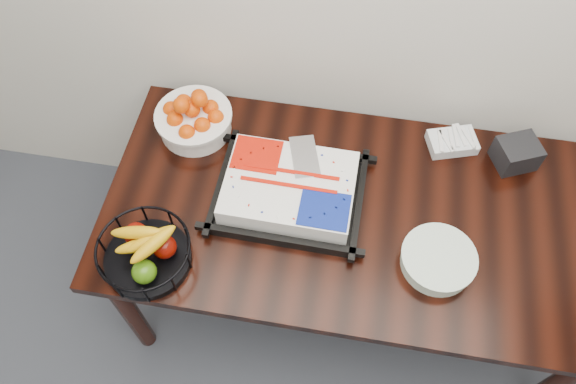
% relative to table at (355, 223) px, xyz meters
% --- Properties ---
extents(table, '(1.80, 0.90, 0.75)m').
position_rel_table_xyz_m(table, '(0.00, 0.00, 0.00)').
color(table, black).
rests_on(table, ground).
extents(cake_tray, '(0.52, 0.42, 0.11)m').
position_rel_table_xyz_m(cake_tray, '(-0.25, 0.02, 0.13)').
color(cake_tray, black).
rests_on(cake_tray, table).
extents(tangerine_bowl, '(0.29, 0.29, 0.19)m').
position_rel_table_xyz_m(tangerine_bowl, '(-0.66, 0.26, 0.17)').
color(tangerine_bowl, white).
rests_on(tangerine_bowl, table).
extents(fruit_basket, '(0.31, 0.31, 0.16)m').
position_rel_table_xyz_m(fruit_basket, '(-0.67, -0.31, 0.15)').
color(fruit_basket, black).
rests_on(fruit_basket, table).
extents(plate_stack, '(0.25, 0.25, 0.06)m').
position_rel_table_xyz_m(plate_stack, '(0.28, -0.16, 0.12)').
color(plate_stack, white).
rests_on(plate_stack, table).
extents(fork_bag, '(0.20, 0.16, 0.05)m').
position_rel_table_xyz_m(fork_bag, '(0.32, 0.35, 0.11)').
color(fork_bag, silver).
rests_on(fork_bag, table).
extents(napkin_box, '(0.18, 0.17, 0.10)m').
position_rel_table_xyz_m(napkin_box, '(0.55, 0.31, 0.14)').
color(napkin_box, black).
rests_on(napkin_box, table).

